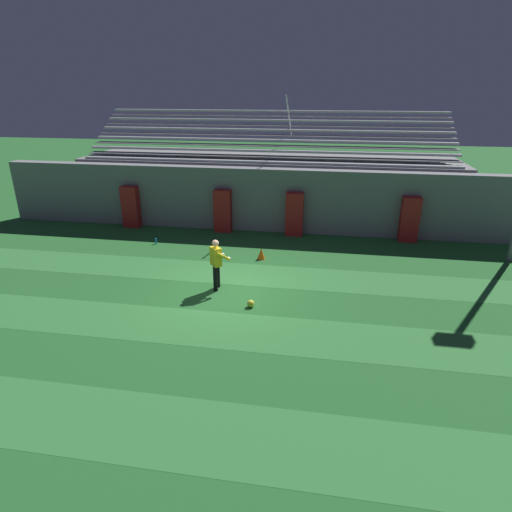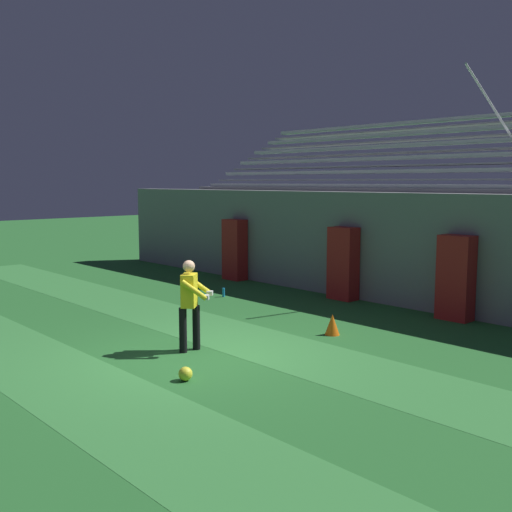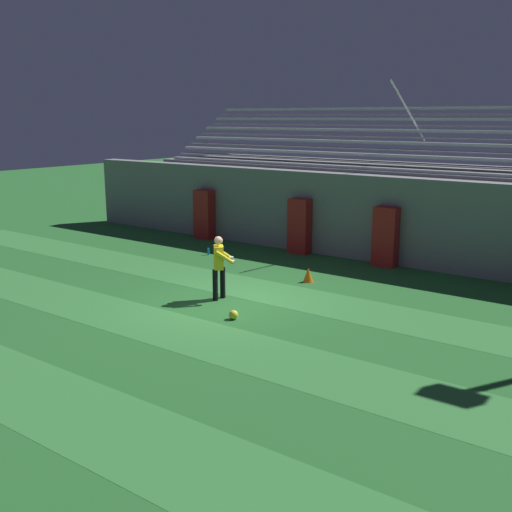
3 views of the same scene
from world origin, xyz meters
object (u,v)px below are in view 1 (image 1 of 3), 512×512
Objects in this scene: padding_pillar_gate_left at (223,211)px; padding_pillar_far_right at (410,219)px; padding_pillar_gate_right at (294,214)px; soccer_ball at (251,304)px; traffic_cone at (261,254)px; goalkeeper at (217,261)px; water_bottle at (156,241)px; padding_pillar_far_left at (131,207)px.

padding_pillar_far_right is (7.99, 0.00, 0.00)m from padding_pillar_gate_left.
padding_pillar_gate_right and padding_pillar_far_right have the same top height.
padding_pillar_gate_right is 4.80m from padding_pillar_far_right.
traffic_cone is at bearing 94.20° from soccer_ball.
traffic_cone is (-5.78, -3.04, -0.74)m from padding_pillar_far_right.
goalkeeper is 3.05m from traffic_cone.
padding_pillar_gate_right reaches higher than water_bottle.
goalkeeper reaches higher than water_bottle.
water_bottle is (-5.56, -2.10, -0.83)m from padding_pillar_gate_right.
padding_pillar_far_right is 8.85m from soccer_ball.
padding_pillar_far_right reaches higher than traffic_cone.
padding_pillar_gate_left is at bearing 126.03° from traffic_cone.
padding_pillar_gate_left is 7.36m from soccer_ball.
padding_pillar_far_right is 4.52× the size of traffic_cone.
padding_pillar_gate_right and padding_pillar_far_left have the same top height.
traffic_cone is at bearing -24.84° from padding_pillar_far_left.
padding_pillar_gate_right reaches higher than traffic_cone.
water_bottle is at bearing -159.36° from padding_pillar_gate_right.
padding_pillar_gate_left is 7.99m from padding_pillar_far_right.
traffic_cone is at bearing -53.97° from padding_pillar_gate_left.
padding_pillar_far_left is 7.26m from traffic_cone.
traffic_cone is (2.21, -3.04, -0.74)m from padding_pillar_gate_left.
padding_pillar_far_left reaches higher than soccer_ball.
soccer_ball is 0.52× the size of traffic_cone.
soccer_ball is (2.49, -6.87, -0.84)m from padding_pillar_gate_left.
padding_pillar_far_right is at bearing 0.00° from padding_pillar_far_left.
water_bottle is (-10.36, -2.10, -0.83)m from padding_pillar_far_right.
traffic_cone is (-0.99, -3.04, -0.74)m from padding_pillar_gate_right.
padding_pillar_far_left is 1.00× the size of padding_pillar_far_right.
padding_pillar_gate_left and padding_pillar_far_left have the same top height.
padding_pillar_far_right is 6.57m from traffic_cone.
water_bottle is (-3.58, 3.73, -0.83)m from goalkeeper.
padding_pillar_far_right is (12.34, 0.00, 0.00)m from padding_pillar_far_left.
goalkeeper is at bearing -46.34° from padding_pillar_far_left.
soccer_ball is at bearing -128.67° from padding_pillar_far_right.
traffic_cone is (6.56, -3.04, -0.74)m from padding_pillar_far_left.
padding_pillar_gate_left is 1.00× the size of padding_pillar_gate_right.
goalkeeper is 1.86m from soccer_ball.
soccer_ball is at bearing -85.80° from traffic_cone.
padding_pillar_gate_left is 1.14× the size of goalkeeper.
soccer_ball is 0.92× the size of water_bottle.
padding_pillar_gate_right is at bearing 71.18° from goalkeeper.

